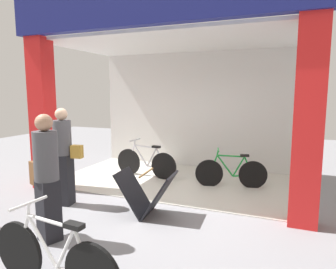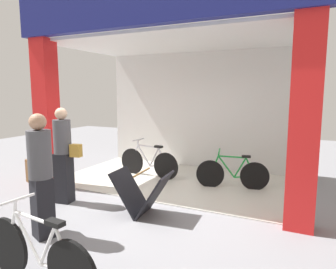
% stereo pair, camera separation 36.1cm
% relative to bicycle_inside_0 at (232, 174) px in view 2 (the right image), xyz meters
% --- Properties ---
extents(ground_plane, '(18.69, 18.69, 0.00)m').
position_rel_bicycle_inside_0_xyz_m(ground_plane, '(-1.14, -1.40, -0.32)').
color(ground_plane, gray).
rests_on(ground_plane, ground).
extents(shop_facade, '(5.54, 3.20, 3.83)m').
position_rel_bicycle_inside_0_xyz_m(shop_facade, '(-1.14, 0.08, 1.72)').
color(shop_facade, beige).
rests_on(shop_facade, ground).
extents(bicycle_inside_0, '(1.44, 0.46, 0.81)m').
position_rel_bicycle_inside_0_xyz_m(bicycle_inside_0, '(0.00, 0.00, 0.00)').
color(bicycle_inside_0, black).
rests_on(bicycle_inside_0, ground).
extents(bicycle_inside_1, '(1.59, 0.44, 0.87)m').
position_rel_bicycle_inside_0_xyz_m(bicycle_inside_1, '(-1.99, 0.05, 0.03)').
color(bicycle_inside_1, black).
rests_on(bicycle_inside_1, ground).
extents(bicycle_parked_0, '(1.62, 0.45, 0.89)m').
position_rel_bicycle_inside_0_xyz_m(bicycle_parked_0, '(-1.00, -4.03, 0.03)').
color(bicycle_parked_0, black).
rests_on(bicycle_parked_0, ground).
extents(sandwich_board_sign, '(0.96, 0.65, 0.73)m').
position_rel_bicycle_inside_0_xyz_m(sandwich_board_sign, '(-1.00, -1.95, 0.04)').
color(sandwich_board_sign, black).
rests_on(sandwich_board_sign, ground).
extents(pedestrian_0, '(0.61, 0.42, 1.71)m').
position_rel_bicycle_inside_0_xyz_m(pedestrian_0, '(-1.86, -3.18, 0.55)').
color(pedestrian_0, black).
rests_on(pedestrian_0, ground).
extents(pedestrian_3, '(0.54, 0.35, 1.71)m').
position_rel_bicycle_inside_0_xyz_m(pedestrian_3, '(-2.55, -2.05, 0.55)').
color(pedestrian_3, black).
rests_on(pedestrian_3, ground).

